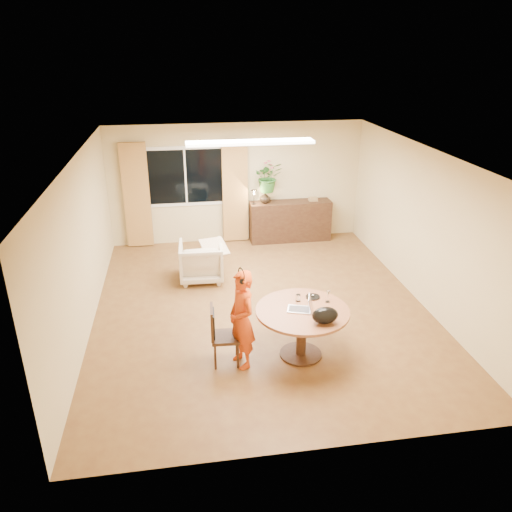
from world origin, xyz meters
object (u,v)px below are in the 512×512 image
Objects in this scene: dining_table at (302,320)px; sideboard at (290,221)px; child at (242,320)px; armchair at (201,261)px; dining_chair at (226,335)px.

dining_table is 0.73× the size of sideboard.
armchair is at bearing 169.02° from child.
sideboard is at bearing 140.41° from child.
child reaches higher than dining_table.
armchair is (-0.40, 2.80, -0.34)m from child.
dining_table is 4.54m from sideboard.
dining_chair is at bearing -179.95° from dining_table.
dining_chair is 2.73m from armchair.
child reaches higher than sideboard.
sideboard is (1.91, 4.47, 0.01)m from dining_chair.
dining_table is at bearing -100.56° from sideboard.
child is (-0.86, -0.07, 0.12)m from dining_table.
armchair is 0.45× the size of sideboard.
child is 1.73× the size of armchair.
dining_table is at bearing 3.51° from dining_chair.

